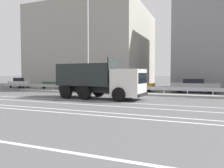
# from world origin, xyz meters

# --- Properties ---
(ground_plane) EXTENTS (320.00, 320.00, 0.00)m
(ground_plane) POSITION_xyz_m (0.00, 0.00, 0.00)
(ground_plane) COLOR #565659
(lane_strip_0) EXTENTS (51.68, 0.16, 0.01)m
(lane_strip_0) POSITION_xyz_m (-2.31, -3.74, 0.00)
(lane_strip_0) COLOR silver
(lane_strip_0) RESTS_ON ground_plane
(lane_strip_1) EXTENTS (51.68, 0.16, 0.01)m
(lane_strip_1) POSITION_xyz_m (-2.31, -5.51, 0.00)
(lane_strip_1) COLOR silver
(lane_strip_1) RESTS_ON ground_plane
(lane_strip_2) EXTENTS (51.68, 0.16, 0.01)m
(lane_strip_2) POSITION_xyz_m (-2.31, -7.72, 0.00)
(lane_strip_2) COLOR silver
(lane_strip_2) RESTS_ON ground_plane
(lane_strip_3) EXTENTS (51.68, 0.16, 0.01)m
(lane_strip_3) POSITION_xyz_m (-2.31, -8.59, 0.00)
(lane_strip_3) COLOR silver
(lane_strip_3) RESTS_ON ground_plane
(median_island) EXTENTS (28.42, 1.10, 0.18)m
(median_island) POSITION_xyz_m (0.00, 2.09, 0.09)
(median_island) COLOR gray
(median_island) RESTS_ON ground_plane
(median_guardrail) EXTENTS (51.68, 0.09, 0.78)m
(median_guardrail) POSITION_xyz_m (-0.00, 3.02, 0.57)
(median_guardrail) COLOR #9EA0A5
(median_guardrail) RESTS_ON ground_plane
(dump_truck) EXTENTS (7.44, 2.95, 3.27)m
(dump_truck) POSITION_xyz_m (-1.35, -1.98, 1.24)
(dump_truck) COLOR silver
(dump_truck) RESTS_ON ground_plane
(median_road_sign) EXTENTS (0.83, 0.16, 2.51)m
(median_road_sign) POSITION_xyz_m (-8.31, 2.09, 1.36)
(median_road_sign) COLOR white
(median_road_sign) RESTS_ON ground_plane
(street_lamp_1) EXTENTS (0.70, 2.05, 10.36)m
(street_lamp_1) POSITION_xyz_m (-5.60, 2.04, 5.65)
(street_lamp_1) COLOR #ADADB2
(street_lamp_1) RESTS_ON ground_plane
(parked_car_0) EXTENTS (3.82, 1.81, 1.46)m
(parked_car_0) POSITION_xyz_m (-18.42, 6.05, 0.73)
(parked_car_0) COLOR silver
(parked_car_0) RESTS_ON ground_plane
(parked_car_1) EXTENTS (4.37, 2.02, 1.41)m
(parked_car_1) POSITION_xyz_m (-12.84, 6.50, 0.72)
(parked_car_1) COLOR #335B33
(parked_car_1) RESTS_ON ground_plane
(parked_car_2) EXTENTS (4.29, 1.89, 1.50)m
(parked_car_2) POSITION_xyz_m (-6.74, 6.55, 0.76)
(parked_car_2) COLOR black
(parked_car_2) RESTS_ON ground_plane
(parked_car_3) EXTENTS (4.01, 1.98, 1.47)m
(parked_car_3) POSITION_xyz_m (-1.47, 6.14, 0.74)
(parked_car_3) COLOR #B27A14
(parked_car_3) RESTS_ON ground_plane
(parked_car_4) EXTENTS (4.92, 2.10, 1.49)m
(parked_car_4) POSITION_xyz_m (4.74, 6.70, 0.76)
(parked_car_4) COLOR #A3A3A8
(parked_car_4) RESTS_ON ground_plane
(background_building_0) EXTENTS (15.86, 15.22, 11.69)m
(background_building_0) POSITION_xyz_m (-10.16, 13.26, 5.84)
(background_building_0) COLOR gray
(background_building_0) RESTS_ON ground_plane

